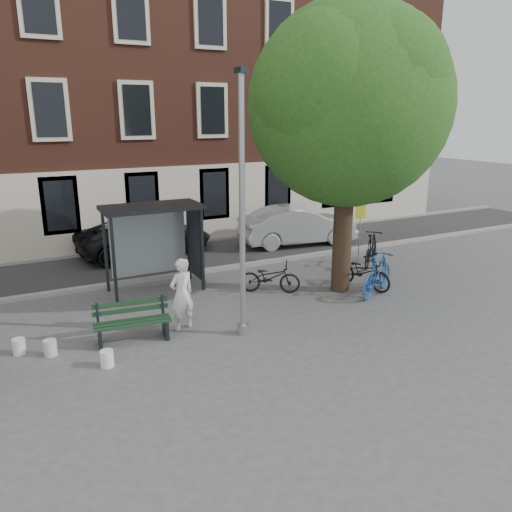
{
  "coord_description": "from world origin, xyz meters",
  "views": [
    {
      "loc": [
        -4.82,
        -10.09,
        5.14
      ],
      "look_at": [
        1.2,
        1.64,
        1.4
      ],
      "focal_mm": 35.0,
      "sensor_mm": 36.0,
      "label": 1
    }
  ],
  "objects_px": {
    "bus_shelter": "(165,227)",
    "car_silver": "(298,225)",
    "lamppost": "(242,222)",
    "notice_sign": "(360,220)",
    "bike_a": "(270,277)",
    "car_dark": "(145,236)",
    "bike_b": "(377,274)",
    "bike_d": "(371,249)",
    "bench": "(132,324)",
    "painter": "(182,294)",
    "bike_c": "(363,272)"
  },
  "relations": [
    {
      "from": "bike_a",
      "to": "car_dark",
      "type": "relative_size",
      "value": 0.36
    },
    {
      "from": "painter",
      "to": "bike_c",
      "type": "bearing_deg",
      "value": 167.97
    },
    {
      "from": "lamppost",
      "to": "painter",
      "type": "bearing_deg",
      "value": 141.54
    },
    {
      "from": "bus_shelter",
      "to": "painter",
      "type": "relative_size",
      "value": 1.56
    },
    {
      "from": "bike_c",
      "to": "notice_sign",
      "type": "distance_m",
      "value": 2.84
    },
    {
      "from": "bike_d",
      "to": "car_dark",
      "type": "distance_m",
      "value": 8.41
    },
    {
      "from": "painter",
      "to": "bike_a",
      "type": "distance_m",
      "value": 3.5
    },
    {
      "from": "lamppost",
      "to": "notice_sign",
      "type": "bearing_deg",
      "value": 29.2
    },
    {
      "from": "bike_a",
      "to": "bike_c",
      "type": "relative_size",
      "value": 0.93
    },
    {
      "from": "bench",
      "to": "bike_c",
      "type": "relative_size",
      "value": 0.94
    },
    {
      "from": "bike_b",
      "to": "notice_sign",
      "type": "height_order",
      "value": "notice_sign"
    },
    {
      "from": "bike_c",
      "to": "bike_a",
      "type": "bearing_deg",
      "value": 143.77
    },
    {
      "from": "bike_b",
      "to": "bike_d",
      "type": "bearing_deg",
      "value": -63.97
    },
    {
      "from": "bus_shelter",
      "to": "bike_c",
      "type": "relative_size",
      "value": 1.47
    },
    {
      "from": "bus_shelter",
      "to": "bench",
      "type": "xyz_separation_m",
      "value": [
        -1.86,
        -3.24,
        -1.5
      ]
    },
    {
      "from": "lamppost",
      "to": "car_silver",
      "type": "height_order",
      "value": "lamppost"
    },
    {
      "from": "bike_a",
      "to": "notice_sign",
      "type": "relative_size",
      "value": 0.85
    },
    {
      "from": "lamppost",
      "to": "painter",
      "type": "relative_size",
      "value": 3.35
    },
    {
      "from": "painter",
      "to": "bike_c",
      "type": "xyz_separation_m",
      "value": [
        5.94,
        0.41,
        -0.4
      ]
    },
    {
      "from": "bench",
      "to": "bike_c",
      "type": "bearing_deg",
      "value": 10.86
    },
    {
      "from": "bus_shelter",
      "to": "car_dark",
      "type": "bearing_deg",
      "value": 83.81
    },
    {
      "from": "bike_a",
      "to": "bike_c",
      "type": "height_order",
      "value": "bike_c"
    },
    {
      "from": "painter",
      "to": "car_silver",
      "type": "height_order",
      "value": "painter"
    },
    {
      "from": "bench",
      "to": "bike_c",
      "type": "xyz_separation_m",
      "value": [
        7.21,
        0.5,
        0.09
      ]
    },
    {
      "from": "bike_a",
      "to": "car_dark",
      "type": "distance_m",
      "value": 6.33
    },
    {
      "from": "bike_b",
      "to": "car_dark",
      "type": "xyz_separation_m",
      "value": [
        -4.9,
        7.53,
        0.09
      ]
    },
    {
      "from": "car_dark",
      "to": "bike_a",
      "type": "bearing_deg",
      "value": -166.81
    },
    {
      "from": "painter",
      "to": "bench",
      "type": "xyz_separation_m",
      "value": [
        -1.27,
        -0.09,
        -0.49
      ]
    },
    {
      "from": "bike_d",
      "to": "car_dark",
      "type": "relative_size",
      "value": 0.4
    },
    {
      "from": "bike_c",
      "to": "notice_sign",
      "type": "bearing_deg",
      "value": 37.12
    },
    {
      "from": "bike_c",
      "to": "lamppost",
      "type": "bearing_deg",
      "value": 178.58
    },
    {
      "from": "bike_d",
      "to": "bike_a",
      "type": "bearing_deg",
      "value": 60.3
    },
    {
      "from": "bike_c",
      "to": "bike_d",
      "type": "bearing_deg",
      "value": 27.32
    },
    {
      "from": "lamppost",
      "to": "bike_d",
      "type": "bearing_deg",
      "value": 25.54
    },
    {
      "from": "bus_shelter",
      "to": "car_silver",
      "type": "distance_m",
      "value": 7.07
    },
    {
      "from": "bus_shelter",
      "to": "bike_d",
      "type": "distance_m",
      "value": 7.3
    },
    {
      "from": "painter",
      "to": "bike_c",
      "type": "height_order",
      "value": "painter"
    },
    {
      "from": "bike_a",
      "to": "car_silver",
      "type": "distance_m",
      "value": 5.97
    },
    {
      "from": "bike_a",
      "to": "car_dark",
      "type": "xyz_separation_m",
      "value": [
        -2.16,
        5.95,
        0.23
      ]
    },
    {
      "from": "lamppost",
      "to": "painter",
      "type": "xyz_separation_m",
      "value": [
        -1.2,
        0.95,
        -1.87
      ]
    },
    {
      "from": "bike_c",
      "to": "car_dark",
      "type": "xyz_separation_m",
      "value": [
        -4.9,
        6.88,
        0.19
      ]
    },
    {
      "from": "bike_b",
      "to": "car_silver",
      "type": "bearing_deg",
      "value": -37.43
    },
    {
      "from": "bike_c",
      "to": "car_silver",
      "type": "bearing_deg",
      "value": 61.71
    },
    {
      "from": "bike_a",
      "to": "notice_sign",
      "type": "height_order",
      "value": "notice_sign"
    },
    {
      "from": "lamppost",
      "to": "bench",
      "type": "height_order",
      "value": "lamppost"
    },
    {
      "from": "bike_d",
      "to": "car_silver",
      "type": "xyz_separation_m",
      "value": [
        -0.7,
        3.78,
        0.18
      ]
    },
    {
      "from": "bike_d",
      "to": "car_silver",
      "type": "relative_size",
      "value": 0.42
    },
    {
      "from": "bike_c",
      "to": "bike_d",
      "type": "height_order",
      "value": "bike_d"
    },
    {
      "from": "car_silver",
      "to": "bike_b",
      "type": "bearing_deg",
      "value": 178.18
    },
    {
      "from": "bike_c",
      "to": "car_dark",
      "type": "bearing_deg",
      "value": 108.02
    }
  ]
}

